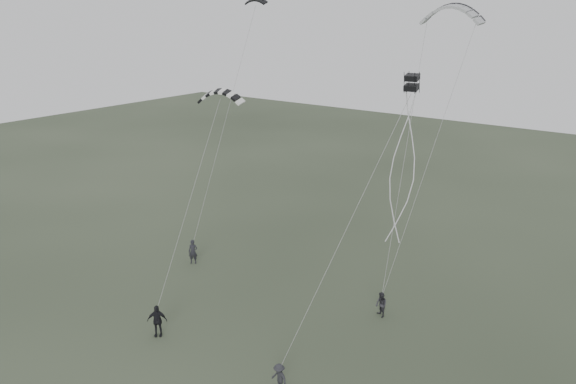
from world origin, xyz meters
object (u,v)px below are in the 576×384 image
Objects in this scene: flyer_right at (381,305)px; kite_striped at (220,91)px; flyer_center at (157,321)px; kite_box at (412,82)px; flyer_left at (193,252)px; flyer_far at (279,378)px; kite_dark_small at (256,0)px; kite_pale_large at (452,6)px.

flyer_right is 15.83m from kite_striped.
kite_box is (11.36, 6.06, 13.19)m from flyer_center.
kite_striped is (-10.34, -2.01, 11.82)m from flyer_right.
kite_box reaches higher than kite_striped.
flyer_left is 2.54× the size of kite_box.
flyer_far is 0.52× the size of kite_striped.
kite_striped is at bearing -75.46° from kite_dark_small.
flyer_right is 0.54× the size of kite_striped.
flyer_right reaches higher than flyer_far.
flyer_right is at bearing 5.73° from flyer_center.
flyer_left is at bearing -148.22° from kite_pale_large.
flyer_far is 2.12× the size of kite_box.
kite_pale_large is at bearing 21.42° from flyer_center.
flyer_right is 2.20× the size of kite_box.
flyer_right is 12.83m from flyer_center.
flyer_right is at bearing 117.54° from kite_box.
kite_box reaches higher than flyer_right.
flyer_center is (5.16, -7.81, 0.04)m from flyer_left.
kite_dark_small is at bearing -170.80° from flyer_right.
kite_striped is at bearing -136.74° from flyer_right.
kite_box is at bearing -39.38° from kite_dark_small.
flyer_right is at bearing -89.46° from kite_pale_large.
flyer_left is 0.95× the size of flyer_center.
kite_pale_large is at bearing 22.85° from kite_striped.
flyer_center reaches higher than flyer_right.
flyer_right is 1.04× the size of flyer_far.
kite_box is (12.70, -1.09, 1.53)m from kite_striped.
flyer_center is 24.92m from kite_pale_large.
flyer_center is 0.65× the size of kite_striped.
flyer_right is at bearing 96.28° from flyer_far.
kite_box is at bearing -23.77° from kite_striped.
flyer_left is 9.36m from flyer_center.
kite_dark_small is 0.43× the size of kite_pale_large.
kite_box reaches higher than flyer_left.
kite_dark_small reaches higher than flyer_center.
kite_striped is (-9.66, 6.98, 11.85)m from flyer_far.
flyer_left is at bearing 164.11° from kite_box.
flyer_left is at bearing 151.34° from kite_striped.
kite_pale_large is (0.01, 7.22, 16.65)m from flyer_right.
flyer_left is 21.24m from kite_box.
flyer_center is (-8.99, -9.16, 0.16)m from flyer_right.
kite_box is at bearing -11.71° from flyer_center.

